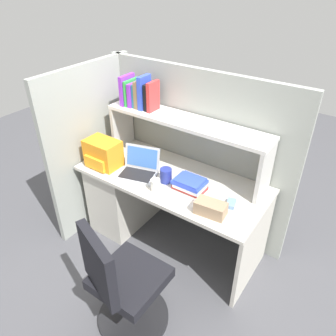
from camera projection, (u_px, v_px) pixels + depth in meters
The scene contains 14 objects.
ground_plane at pixel (171, 240), 3.10m from camera, with size 8.00×8.00×0.00m, color #4C4C51.
desk at pixel (137, 193), 3.07m from camera, with size 1.60×0.70×0.73m.
cubicle_partition_rear at pixel (195, 154), 2.94m from camera, with size 1.84×0.05×1.55m, color #939991.
cubicle_partition_left at pixel (94, 147), 3.06m from camera, with size 0.05×1.06×1.55m, color #939991.
overhead_hutch at pixel (185, 131), 2.65m from camera, with size 1.44×0.28×0.45m.
reference_books_on_shelf at pixel (140, 93), 2.76m from camera, with size 0.31×0.19×0.28m.
laptop at pixel (139, 168), 2.73m from camera, with size 0.37×0.33×0.22m.
backpack at pixel (103, 154), 2.81m from camera, with size 0.30×0.23×0.24m.
computer_mouse at pixel (231, 204), 2.39m from camera, with size 0.06×0.10×0.03m, color #7299C6.
paper_cup at pixel (155, 185), 2.53m from camera, with size 0.08×0.08×0.10m, color white.
tissue_box at pixel (211, 208), 2.29m from camera, with size 0.22×0.12×0.10m, color #9E7F60.
snack_canister at pixel (166, 175), 2.63m from camera, with size 0.10×0.10×0.12m, color navy.
desk_book_stack at pixel (190, 184), 2.55m from camera, with size 0.25×0.18×0.10m.
office_chair at pixel (123, 288), 2.19m from camera, with size 0.53×0.55×0.93m.
Camera 1 is at (1.25, -1.85, 2.26)m, focal length 34.75 mm.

